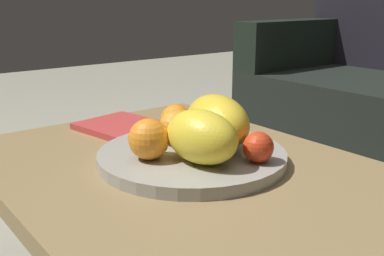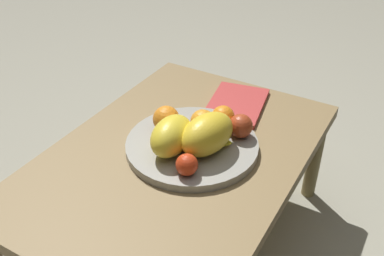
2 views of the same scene
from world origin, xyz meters
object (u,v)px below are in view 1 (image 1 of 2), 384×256
at_px(orange_front, 149,139).
at_px(melon_smaller_beside, 217,122).
at_px(orange_right, 176,120).
at_px(apple_front, 258,147).
at_px(orange_left, 176,127).
at_px(coffee_table, 194,190).
at_px(melon_large_front, 200,137).
at_px(apple_right, 203,117).
at_px(fruit_bowl, 192,156).
at_px(magazine, 127,128).
at_px(banana_bunch, 201,133).

bearing_deg(orange_front, melon_smaller_beside, 80.12).
xyz_separation_m(melon_smaller_beside, orange_right, (-0.13, -0.01, -0.02)).
xyz_separation_m(orange_front, apple_front, (0.15, 0.16, -0.01)).
distance_m(melon_smaller_beside, orange_left, 0.09).
bearing_deg(coffee_table, melon_large_front, -6.32).
xyz_separation_m(coffee_table, orange_left, (-0.10, 0.03, 0.10)).
bearing_deg(coffee_table, orange_left, 163.08).
bearing_deg(orange_front, apple_right, 112.41).
bearing_deg(melon_large_front, orange_left, 165.04).
height_order(fruit_bowl, magazine, fruit_bowl).
distance_m(orange_left, apple_front, 0.20).
relative_size(fruit_bowl, banana_bunch, 2.35).
height_order(apple_front, magazine, apple_front).
bearing_deg(melon_smaller_beside, melon_large_front, -59.24).
height_order(coffee_table, melon_large_front, melon_large_front).
distance_m(melon_large_front, apple_front, 0.12).
bearing_deg(magazine, fruit_bowl, -12.80).
xyz_separation_m(fruit_bowl, banana_bunch, (-0.02, 0.04, 0.04)).
bearing_deg(orange_left, orange_right, 144.41).
xyz_separation_m(melon_smaller_beside, apple_front, (0.12, 0.00, -0.03)).
bearing_deg(apple_right, apple_front, -12.24).
relative_size(banana_bunch, magazine, 0.68).
relative_size(melon_large_front, melon_smaller_beside, 0.89).
distance_m(orange_left, orange_right, 0.07).
xyz_separation_m(melon_large_front, orange_front, (-0.08, -0.07, -0.01)).
distance_m(melon_smaller_beside, orange_right, 0.13).
xyz_separation_m(apple_right, banana_bunch, (0.08, -0.07, -0.01)).
xyz_separation_m(coffee_table, magazine, (-0.33, 0.04, 0.05)).
distance_m(orange_left, apple_right, 0.12).
xyz_separation_m(orange_front, apple_right, (-0.09, 0.21, -0.00)).
height_order(banana_bunch, magazine, banana_bunch).
relative_size(melon_large_front, apple_front, 2.71).
height_order(coffee_table, melon_smaller_beside, melon_smaller_beside).
xyz_separation_m(melon_large_front, apple_right, (-0.17, 0.14, -0.02)).
height_order(melon_large_front, apple_right, melon_large_front).
height_order(orange_front, orange_left, orange_front).
distance_m(orange_front, apple_front, 0.22).
height_order(apple_front, banana_bunch, same).
distance_m(coffee_table, orange_front, 0.14).
relative_size(coffee_table, orange_front, 12.16).
bearing_deg(melon_large_front, fruit_bowl, 154.82).
height_order(melon_large_front, orange_front, melon_large_front).
height_order(melon_smaller_beside, apple_front, melon_smaller_beside).
bearing_deg(banana_bunch, apple_front, 8.88).
bearing_deg(banana_bunch, magazine, -174.42).
height_order(orange_right, apple_right, same).
distance_m(orange_front, banana_bunch, 0.14).
bearing_deg(coffee_table, magazine, 173.28).
bearing_deg(melon_large_front, magazine, 173.31).
xyz_separation_m(apple_front, magazine, (-0.42, -0.05, -0.05)).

